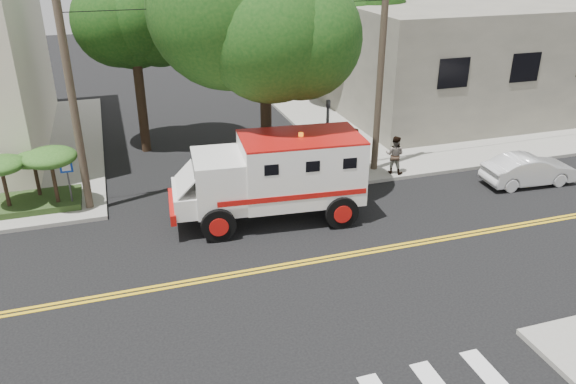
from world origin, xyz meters
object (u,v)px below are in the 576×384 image
object	(u,v)px
armored_truck	(276,174)
pedestrian_a	(354,148)
parked_sedan	(529,170)
pedestrian_b	(395,155)

from	to	relation	value
armored_truck	pedestrian_a	size ratio (longest dim) A/B	3.95
parked_sedan	pedestrian_b	bearing A→B (deg)	66.68
pedestrian_b	pedestrian_a	bearing A→B (deg)	0.58
armored_truck	parked_sedan	world-z (taller)	armored_truck
pedestrian_b	armored_truck	bearing A→B (deg)	61.90
parked_sedan	pedestrian_a	size ratio (longest dim) A/B	2.16
pedestrian_a	parked_sedan	bearing A→B (deg)	135.76
parked_sedan	pedestrian_b	xyz separation A→B (m)	(-4.91, 2.49, 0.34)
armored_truck	parked_sedan	size ratio (longest dim) A/B	1.83
armored_truck	pedestrian_a	bearing A→B (deg)	42.06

